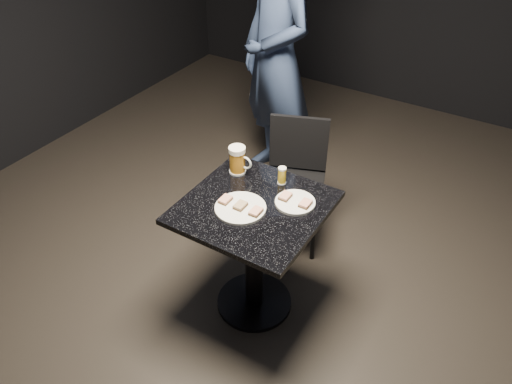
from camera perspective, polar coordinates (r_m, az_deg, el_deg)
floor at (r=3.05m, az=-0.20°, el=-12.53°), size 6.00×6.00×0.00m
plate_large at (r=2.50m, az=-1.79°, el=-1.84°), size 0.26×0.26×0.01m
plate_small at (r=2.54m, az=4.49°, el=-1.19°), size 0.21×0.21×0.01m
patron at (r=3.60m, az=2.33°, el=15.06°), size 0.85×0.77×1.95m
table at (r=2.69m, az=-0.22°, el=-5.52°), size 0.70×0.70×0.75m
beer_mug at (r=2.72m, az=-2.10°, el=3.69°), size 0.14×0.09×0.16m
beer_tumbler at (r=2.65m, az=2.99°, el=1.90°), size 0.05×0.05×0.10m
chair at (r=3.19m, az=4.53°, el=1.97°), size 0.48×0.48×0.86m
canapes_on_plate_large at (r=2.49m, az=-1.80°, el=-1.55°), size 0.23×0.07×0.02m
canapes_on_plate_small at (r=2.53m, az=4.51°, el=-0.90°), size 0.17×0.07×0.02m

